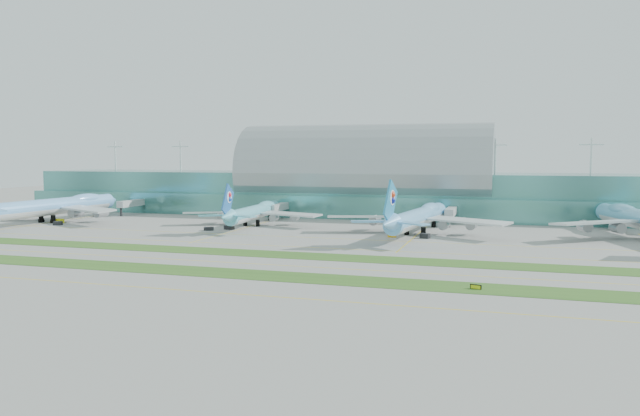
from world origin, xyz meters
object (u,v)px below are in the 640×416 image
(airliner_a, at_px, (55,205))
(taxiway_sign_east, at_px, (476,287))
(terminal, at_px, (365,185))
(airliner_c, at_px, (418,216))
(airliner_b, at_px, (255,211))

(airliner_a, xyz_separation_m, taxiway_sign_east, (179.72, -86.29, -6.49))
(terminal, distance_m, airliner_c, 77.11)
(terminal, relative_size, airliner_b, 5.10)
(terminal, xyz_separation_m, airliner_c, (35.39, -68.07, -7.75))
(airliner_b, relative_size, taxiway_sign_east, 27.27)
(airliner_a, xyz_separation_m, airliner_c, (154.69, 3.49, -0.54))
(taxiway_sign_east, bearing_deg, airliner_c, 123.36)
(airliner_c, bearing_deg, airliner_b, 179.29)
(airliner_b, xyz_separation_m, taxiway_sign_east, (92.83, -98.81, -5.13))
(airliner_c, distance_m, taxiway_sign_east, 93.39)
(airliner_a, bearing_deg, airliner_b, 12.28)
(terminal, distance_m, airliner_b, 67.88)
(airliner_a, distance_m, taxiway_sign_east, 199.46)
(airliner_b, bearing_deg, taxiway_sign_east, -50.89)
(taxiway_sign_east, bearing_deg, airliner_b, 150.99)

